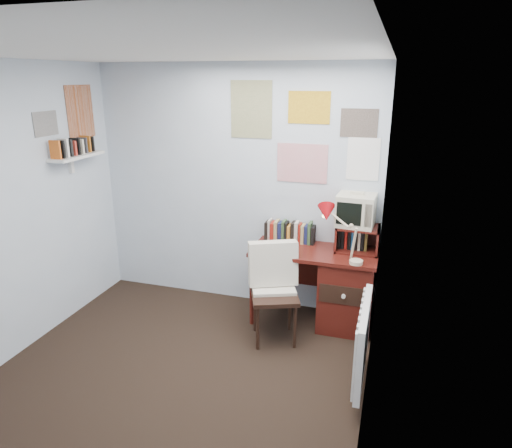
# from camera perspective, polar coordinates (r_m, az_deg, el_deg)

# --- Properties ---
(ground) EXTENTS (3.50, 3.50, 0.00)m
(ground) POSITION_cam_1_polar(r_m,az_deg,el_deg) (3.85, -11.70, -20.21)
(ground) COLOR black
(ground) RESTS_ON ground
(back_wall) EXTENTS (3.00, 0.02, 2.50)m
(back_wall) POSITION_cam_1_polar(r_m,az_deg,el_deg) (4.76, -2.61, 4.50)
(back_wall) COLOR silver
(back_wall) RESTS_ON ground
(right_wall) EXTENTS (0.02, 3.50, 2.50)m
(right_wall) POSITION_cam_1_polar(r_m,az_deg,el_deg) (2.83, 14.38, -5.61)
(right_wall) COLOR silver
(right_wall) RESTS_ON ground
(ceiling) EXTENTS (3.00, 3.50, 0.02)m
(ceiling) POSITION_cam_1_polar(r_m,az_deg,el_deg) (3.05, -14.82, 20.10)
(ceiling) COLOR white
(ceiling) RESTS_ON back_wall
(desk) EXTENTS (1.20, 0.55, 0.76)m
(desk) POSITION_cam_1_polar(r_m,az_deg,el_deg) (4.55, 10.52, -7.79)
(desk) COLOR #551913
(desk) RESTS_ON ground
(desk_chair) EXTENTS (0.58, 0.57, 0.89)m
(desk_chair) POSITION_cam_1_polar(r_m,az_deg,el_deg) (4.22, 2.34, -9.02)
(desk_chair) COLOR black
(desk_chair) RESTS_ON ground
(desk_lamp) EXTENTS (0.38, 0.35, 0.44)m
(desk_lamp) POSITION_cam_1_polar(r_m,az_deg,el_deg) (4.11, 12.59, -2.04)
(desk_lamp) COLOR #B40C12
(desk_lamp) RESTS_ON desk
(tv_riser) EXTENTS (0.40, 0.30, 0.25)m
(tv_riser) POSITION_cam_1_polar(r_m,az_deg,el_deg) (4.46, 12.56, -1.77)
(tv_riser) COLOR #551913
(tv_riser) RESTS_ON desk
(crt_tv) EXTENTS (0.37, 0.34, 0.33)m
(crt_tv) POSITION_cam_1_polar(r_m,az_deg,el_deg) (4.39, 12.42, 1.90)
(crt_tv) COLOR beige
(crt_tv) RESTS_ON tv_riser
(book_row) EXTENTS (0.60, 0.14, 0.22)m
(book_row) POSITION_cam_1_polar(r_m,az_deg,el_deg) (4.61, 4.82, -0.92)
(book_row) COLOR #551913
(book_row) RESTS_ON desk
(radiator) EXTENTS (0.09, 0.80, 0.60)m
(radiator) POSITION_cam_1_polar(r_m,az_deg,el_deg) (3.71, 13.26, -14.07)
(radiator) COLOR white
(radiator) RESTS_ON right_wall
(wall_shelf) EXTENTS (0.20, 0.62, 0.24)m
(wall_shelf) POSITION_cam_1_polar(r_m,az_deg,el_deg) (4.81, -21.50, 7.90)
(wall_shelf) COLOR white
(wall_shelf) RESTS_ON left_wall
(posters_back) EXTENTS (1.20, 0.01, 0.90)m
(posters_back) POSITION_cam_1_polar(r_m,az_deg,el_deg) (4.47, 5.90, 11.35)
(posters_back) COLOR white
(posters_back) RESTS_ON back_wall
(posters_left) EXTENTS (0.01, 0.70, 0.60)m
(posters_left) POSITION_cam_1_polar(r_m,az_deg,el_deg) (4.83, -22.92, 12.34)
(posters_left) COLOR white
(posters_left) RESTS_ON left_wall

